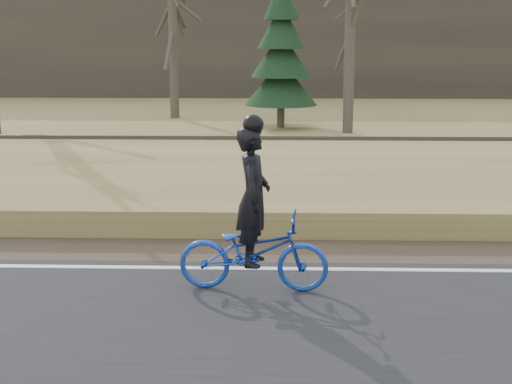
{
  "coord_description": "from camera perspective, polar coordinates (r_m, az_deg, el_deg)",
  "views": [
    {
      "loc": [
        -3.01,
        -9.33,
        3.29
      ],
      "look_at": [
        -3.29,
        0.5,
        1.1
      ],
      "focal_mm": 50.0,
      "sensor_mm": 36.0,
      "label": 1
    }
  ],
  "objects": [
    {
      "name": "bare_tree_near_left",
      "position": [
        24.29,
        7.56,
        12.99
      ],
      "size": [
        0.36,
        0.36,
        7.05
      ],
      "primitive_type": "cylinder",
      "color": "#4C4137",
      "rests_on": "ground"
    },
    {
      "name": "railroad",
      "position": [
        17.81,
        11.39,
        3.37
      ],
      "size": [
        120.0,
        2.4,
        0.29
      ],
      "color": "black",
      "rests_on": "ballast"
    },
    {
      "name": "treeline_backdrop",
      "position": [
        39.45,
        6.18,
        12.04
      ],
      "size": [
        120.0,
        4.0,
        6.0
      ],
      "primitive_type": "cube",
      "color": "#383328",
      "rests_on": "ground"
    },
    {
      "name": "edge_line",
      "position": [
        10.5,
        18.32,
        -5.99
      ],
      "size": [
        120.0,
        0.12,
        0.01
      ],
      "primitive_type": "cube",
      "color": "silver",
      "rests_on": "road"
    },
    {
      "name": "conifer",
      "position": [
        25.61,
        2.03,
        10.82
      ],
      "size": [
        2.6,
        2.6,
        5.33
      ],
      "color": "#4C4137",
      "rests_on": "ground"
    },
    {
      "name": "ballast",
      "position": [
        17.86,
        11.35,
        2.41
      ],
      "size": [
        120.0,
        3.0,
        0.45
      ],
      "primitive_type": "cube",
      "color": "slate",
      "rests_on": "ground"
    },
    {
      "name": "cyclist",
      "position": [
        9.07,
        -0.21,
        -3.54
      ],
      "size": [
        1.96,
        0.8,
        2.27
      ],
      "rotation": [
        0.0,
        0.0,
        1.5
      ],
      "color": "#173A9F",
      "rests_on": "road"
    },
    {
      "name": "bare_tree_left",
      "position": [
        28.67,
        -6.68,
        13.35
      ],
      "size": [
        0.36,
        0.36,
        7.47
      ],
      "primitive_type": "cylinder",
      "color": "#4C4137",
      "rests_on": "ground"
    },
    {
      "name": "shoulder",
      "position": [
        11.43,
        16.9,
        -4.63
      ],
      "size": [
        120.0,
        1.6,
        0.04
      ],
      "primitive_type": "cube",
      "color": "#473A2B",
      "rests_on": "ground"
    },
    {
      "name": "ground",
      "position": [
        10.34,
        18.61,
        -6.68
      ],
      "size": [
        120.0,
        120.0,
        0.0
      ],
      "primitive_type": "plane",
      "color": "#967E4C",
      "rests_on": "ground"
    },
    {
      "name": "embankment",
      "position": [
        14.2,
        13.86,
        -0.31
      ],
      "size": [
        120.0,
        5.0,
        0.44
      ],
      "primitive_type": "cube",
      "color": "#967E4C",
      "rests_on": "ground"
    }
  ]
}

